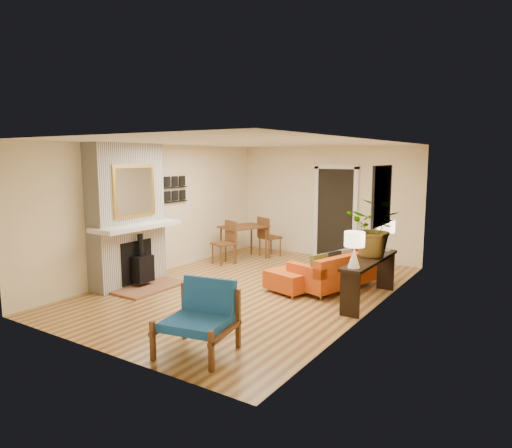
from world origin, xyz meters
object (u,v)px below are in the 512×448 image
Objects in this scene: dining_table at (246,233)px; lamp_far at (386,231)px; blue_chair at (201,313)px; lamp_near at (354,245)px; sofa at (341,270)px; houseplant at (375,227)px; console_table at (370,267)px; ottoman at (292,279)px.

lamp_far is (3.46, -0.72, 0.44)m from dining_table.
blue_chair is 2.53m from lamp_near.
dining_table is 4.14m from lamp_near.
sofa is 3.73× the size of lamp_far.
lamp_far reaches higher than sofa.
lamp_near is at bearing -60.58° from sofa.
sofa is 1.18m from houseplant.
console_table is 3.43× the size of lamp_far.
dining_table reaches higher than blue_chair.
houseplant is (1.33, 0.36, 0.99)m from ottoman.
lamp_far is (0.00, 1.51, 0.00)m from lamp_near.
lamp_near is (1.09, 2.21, 0.60)m from blue_chair.
ottoman is at bearing 156.88° from lamp_near.
ottoman is at bearing -132.42° from sofa.
blue_chair is at bearing -108.85° from houseplant.
houseplant is (-0.01, 0.94, 0.14)m from lamp_near.
dining_table reaches higher than console_table.
dining_table is 3.56m from lamp_far.
lamp_far is 0.56× the size of houseplant.
sofa is at bearing -161.29° from lamp_far.
blue_chair is 0.99× the size of houseplant.
console_table reaches higher than ottoman.
lamp_far reaches higher than blue_chair.
dining_table is at bearing 147.30° from lamp_near.
lamp_near is at bearing -32.70° from dining_table.
sofa is at bearing 155.12° from houseplant.
lamp_far is (1.34, 0.93, 0.85)m from ottoman.
console_table is at bearing -90.00° from lamp_far.
console_table is 0.66m from houseplant.
houseplant is (-0.01, 0.20, 0.63)m from console_table.
ottoman is 2.81m from blue_chair.
ottoman is 0.49× the size of console_table.
sofa is 1.63m from lamp_near.
ottoman is 0.50× the size of dining_table.
lamp_far is at bearing 73.73° from blue_chair.
dining_table is 3.77m from console_table.
sofa is at bearing 119.42° from lamp_near.
blue_chair reaches higher than ottoman.
lamp_far reaches higher than console_table.
ottoman is 2.71m from dining_table.
houseplant reaches higher than blue_chair.
ottoman is 1.68× the size of lamp_near.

